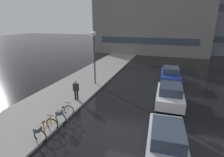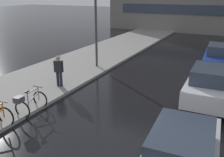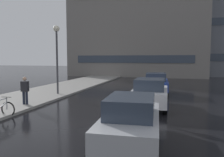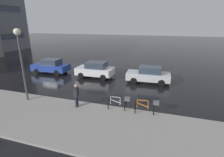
% 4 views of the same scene
% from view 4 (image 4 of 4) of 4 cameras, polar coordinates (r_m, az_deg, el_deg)
% --- Properties ---
extents(ground_plane, '(140.00, 140.00, 0.00)m').
position_cam_4_polar(ground_plane, '(15.00, 6.80, -3.82)').
color(ground_plane, black).
extents(bicycle_nearest, '(0.84, 1.47, 1.01)m').
position_cam_4_polar(bicycle_nearest, '(11.16, 11.38, -9.06)').
color(bicycle_nearest, black).
rests_on(bicycle_nearest, ground).
extents(bicycle_second, '(0.80, 1.43, 1.00)m').
position_cam_4_polar(bicycle_second, '(11.46, 2.49, -7.97)').
color(bicycle_second, black).
rests_on(bicycle_second, ground).
extents(car_silver, '(1.93, 4.11, 1.59)m').
position_cam_4_polar(car_silver, '(16.88, 11.85, 1.24)').
color(car_silver, '#B2B5BA').
rests_on(car_silver, ground).
extents(car_white, '(1.96, 3.90, 1.64)m').
position_cam_4_polar(car_white, '(18.28, -5.44, 2.90)').
color(car_white, silver).
rests_on(car_white, ground).
extents(car_blue, '(2.02, 4.12, 1.62)m').
position_cam_4_polar(car_blue, '(20.98, -19.31, 3.83)').
color(car_blue, navy).
rests_on(car_blue, ground).
extents(pedestrian, '(0.43, 0.28, 1.71)m').
position_cam_4_polar(pedestrian, '(11.70, -11.56, -5.29)').
color(pedestrian, '#1E2333').
rests_on(pedestrian, ground).
extents(streetlamp, '(0.45, 0.45, 5.15)m').
position_cam_4_polar(streetlamp, '(13.28, -27.79, 7.73)').
color(streetlamp, '#424247').
rests_on(streetlamp, ground).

